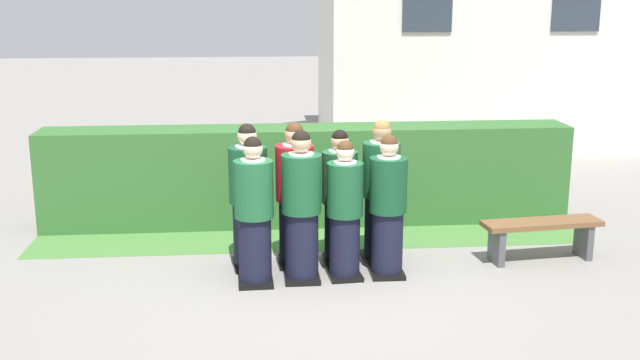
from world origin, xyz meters
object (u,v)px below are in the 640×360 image
student_front_row_0 (254,215)px  student_front_row_1 (301,210)px  student_rear_row_0 (249,200)px  student_rear_row_2 (340,200)px  student_front_row_3 (388,209)px  wooden_bench (541,231)px  student_rear_row_3 (381,194)px  student_front_row_2 (345,213)px  student_in_red_blazer (295,198)px

student_front_row_0 → student_front_row_1: (0.51, 0.07, 0.02)m
student_rear_row_0 → student_rear_row_2: size_ratio=1.06×
student_front_row_3 → student_front_row_1: bearing=-176.4°
student_front_row_1 → student_rear_row_0: 0.72m
student_front_row_0 → student_rear_row_2: bearing=30.3°
student_rear_row_0 → wooden_bench: bearing=-1.5°
student_rear_row_2 → student_rear_row_3: bearing=6.8°
student_front_row_3 → student_rear_row_3: student_rear_row_3 is taller
student_front_row_2 → student_front_row_1: bearing=-176.2°
student_rear_row_0 → wooden_bench: size_ratio=1.16×
student_front_row_2 → student_rear_row_2: 0.47m
student_front_row_2 → student_rear_row_2: size_ratio=0.98×
wooden_bench → student_front_row_2: bearing=-172.0°
student_rear_row_0 → student_in_red_blazer: 0.52m
student_rear_row_0 → student_front_row_0: bearing=-83.3°
student_rear_row_2 → student_rear_row_3: (0.48, 0.06, 0.05)m
student_front_row_3 → student_rear_row_2: student_front_row_3 is taller
student_front_row_1 → student_front_row_3: 0.95m
student_front_row_1 → student_rear_row_0: (-0.57, 0.45, 0.00)m
student_front_row_3 → student_front_row_0: bearing=-175.0°
student_in_red_blazer → student_front_row_1: bearing=-84.8°
student_front_row_3 → student_in_red_blazer: student_in_red_blazer is taller
student_front_row_2 → student_rear_row_0: 1.12m
student_rear_row_2 → student_in_red_blazer: bearing=-178.2°
student_rear_row_2 → student_rear_row_3: size_ratio=0.94×
student_in_red_blazer → student_rear_row_3: size_ratio=1.00×
student_in_red_blazer → wooden_bench: size_ratio=1.16×
student_front_row_1 → wooden_bench: bearing=7.3°
student_front_row_2 → student_front_row_3: student_front_row_3 is taller
student_front_row_0 → student_rear_row_3: size_ratio=0.97×
student_rear_row_0 → student_rear_row_2: 1.04m
student_front_row_0 → student_in_red_blazer: 0.72m
student_rear_row_3 → wooden_bench: (1.87, -0.20, -0.44)m
student_front_row_2 → student_rear_row_0: student_rear_row_0 is taller
student_front_row_1 → student_front_row_2: (0.47, 0.03, -0.06)m
student_rear_row_3 → student_front_row_0: bearing=-156.7°
student_front_row_0 → wooden_bench: student_front_row_0 is taller
student_front_row_3 → student_in_red_blazer: (-0.99, 0.43, 0.04)m
student_front_row_2 → student_rear_row_3: size_ratio=0.92×
student_rear_row_0 → student_in_red_blazer: student_in_red_blazer is taller
student_front_row_1 → student_front_row_2: student_front_row_1 is taller
student_front_row_3 → student_rear_row_0: size_ratio=0.95×
student_in_red_blazer → student_rear_row_3: 1.00m
student_rear_row_2 → student_front_row_3: bearing=-42.6°
student_front_row_3 → wooden_bench: size_ratio=1.10×
student_front_row_1 → student_in_red_blazer: (-0.04, 0.48, 0.00)m
student_in_red_blazer → student_rear_row_2: student_in_red_blazer is taller
student_front_row_2 → student_rear_row_3: 0.72m
student_rear_row_3 → student_rear_row_0: bearing=-175.9°
student_front_row_0 → student_rear_row_2: size_ratio=1.03×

